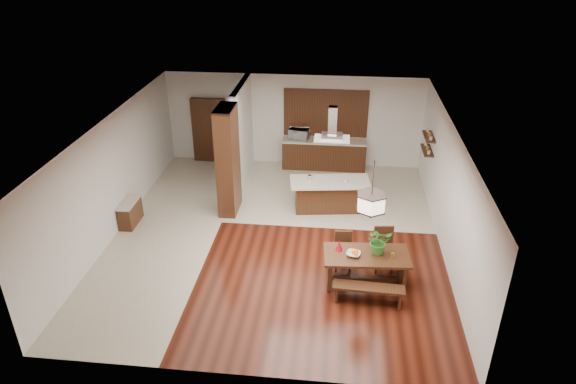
# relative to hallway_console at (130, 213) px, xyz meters

# --- Properties ---
(room_shell) EXTENTS (9.00, 9.04, 2.92)m
(room_shell) POSITION_rel_hallway_console_xyz_m (3.81, -0.20, 1.75)
(room_shell) COLOR #331109
(room_shell) RESTS_ON ground
(tile_hallway) EXTENTS (2.50, 9.00, 0.01)m
(tile_hallway) POSITION_rel_hallway_console_xyz_m (1.06, -0.20, -0.31)
(tile_hallway) COLOR beige
(tile_hallway) RESTS_ON ground
(tile_kitchen) EXTENTS (5.50, 4.00, 0.01)m
(tile_kitchen) POSITION_rel_hallway_console_xyz_m (5.06, 2.30, -0.31)
(tile_kitchen) COLOR beige
(tile_kitchen) RESTS_ON ground
(soffit_band) EXTENTS (8.00, 9.00, 0.02)m
(soffit_band) POSITION_rel_hallway_console_xyz_m (3.81, -0.20, 2.57)
(soffit_band) COLOR #3E1D0F
(soffit_band) RESTS_ON room_shell
(partition_pier) EXTENTS (0.45, 1.00, 2.90)m
(partition_pier) POSITION_rel_hallway_console_xyz_m (2.41, 1.00, 1.14)
(partition_pier) COLOR black
(partition_pier) RESTS_ON ground
(partition_stub) EXTENTS (0.18, 2.40, 2.90)m
(partition_stub) POSITION_rel_hallway_console_xyz_m (2.41, 3.10, 1.14)
(partition_stub) COLOR silver
(partition_stub) RESTS_ON ground
(hallway_console) EXTENTS (0.37, 0.88, 0.63)m
(hallway_console) POSITION_rel_hallway_console_xyz_m (0.00, 0.00, 0.00)
(hallway_console) COLOR black
(hallway_console) RESTS_ON ground
(hallway_doorway) EXTENTS (1.10, 0.20, 2.10)m
(hallway_doorway) POSITION_rel_hallway_console_xyz_m (1.11, 4.20, 0.74)
(hallway_doorway) COLOR black
(hallway_doorway) RESTS_ON ground
(rear_counter) EXTENTS (2.60, 0.62, 0.95)m
(rear_counter) POSITION_rel_hallway_console_xyz_m (4.81, 4.00, 0.16)
(rear_counter) COLOR black
(rear_counter) RESTS_ON ground
(kitchen_window) EXTENTS (2.60, 0.08, 1.50)m
(kitchen_window) POSITION_rel_hallway_console_xyz_m (4.81, 4.26, 1.44)
(kitchen_window) COLOR brown
(kitchen_window) RESTS_ON room_shell
(shelf_lower) EXTENTS (0.26, 0.90, 0.04)m
(shelf_lower) POSITION_rel_hallway_console_xyz_m (7.68, 2.40, 1.08)
(shelf_lower) COLOR black
(shelf_lower) RESTS_ON room_shell
(shelf_upper) EXTENTS (0.26, 0.90, 0.04)m
(shelf_upper) POSITION_rel_hallway_console_xyz_m (7.68, 2.40, 1.49)
(shelf_upper) COLOR black
(shelf_upper) RESTS_ON room_shell
(dining_table) EXTENTS (1.85, 1.01, 0.75)m
(dining_table) POSITION_rel_hallway_console_xyz_m (5.95, -1.89, 0.23)
(dining_table) COLOR black
(dining_table) RESTS_ON ground
(dining_bench) EXTENTS (1.47, 0.39, 0.41)m
(dining_bench) POSITION_rel_hallway_console_xyz_m (6.00, -2.53, -0.11)
(dining_bench) COLOR black
(dining_bench) RESTS_ON ground
(dining_chair_left) EXTENTS (0.40, 0.40, 0.86)m
(dining_chair_left) POSITION_rel_hallway_console_xyz_m (5.47, -1.37, 0.12)
(dining_chair_left) COLOR black
(dining_chair_left) RESTS_ON ground
(dining_chair_right) EXTENTS (0.48, 0.48, 0.99)m
(dining_chair_right) POSITION_rel_hallway_console_xyz_m (6.36, -1.31, 0.18)
(dining_chair_right) COLOR black
(dining_chair_right) RESTS_ON ground
(pendant_lantern) EXTENTS (0.64, 0.64, 1.31)m
(pendant_lantern) POSITION_rel_hallway_console_xyz_m (5.95, -1.89, 1.93)
(pendant_lantern) COLOR beige
(pendant_lantern) RESTS_ON room_shell
(foliage_plant) EXTENTS (0.62, 0.58, 0.57)m
(foliage_plant) POSITION_rel_hallway_console_xyz_m (6.19, -1.80, 0.71)
(foliage_plant) COLOR #337527
(foliage_plant) RESTS_ON dining_table
(fruit_bowl) EXTENTS (0.34, 0.34, 0.07)m
(fruit_bowl) POSITION_rel_hallway_console_xyz_m (5.67, -1.96, 0.47)
(fruit_bowl) COLOR beige
(fruit_bowl) RESTS_ON dining_table
(napkin_cone) EXTENTS (0.18, 0.18, 0.24)m
(napkin_cone) POSITION_rel_hallway_console_xyz_m (5.37, -1.79, 0.55)
(napkin_cone) COLOR #AD0C18
(napkin_cone) RESTS_ON dining_table
(gold_ornament) EXTENTS (0.08, 0.08, 0.11)m
(gold_ornament) POSITION_rel_hallway_console_xyz_m (6.48, -1.95, 0.49)
(gold_ornament) COLOR gold
(gold_ornament) RESTS_ON dining_table
(kitchen_island) EXTENTS (2.21, 1.19, 0.87)m
(kitchen_island) POSITION_rel_hallway_console_xyz_m (5.08, 1.32, 0.13)
(kitchen_island) COLOR black
(kitchen_island) RESTS_ON ground
(range_hood) EXTENTS (0.90, 0.55, 0.87)m
(range_hood) POSITION_rel_hallway_console_xyz_m (5.08, 1.32, 2.15)
(range_hood) COLOR silver
(range_hood) RESTS_ON room_shell
(island_cup) EXTENTS (0.11, 0.11, 0.09)m
(island_cup) POSITION_rel_hallway_console_xyz_m (5.48, 1.22, 0.60)
(island_cup) COLOR white
(island_cup) RESTS_ON kitchen_island
(microwave) EXTENTS (0.66, 0.51, 0.33)m
(microwave) POSITION_rel_hallway_console_xyz_m (4.00, 4.04, 0.80)
(microwave) COLOR silver
(microwave) RESTS_ON rear_counter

